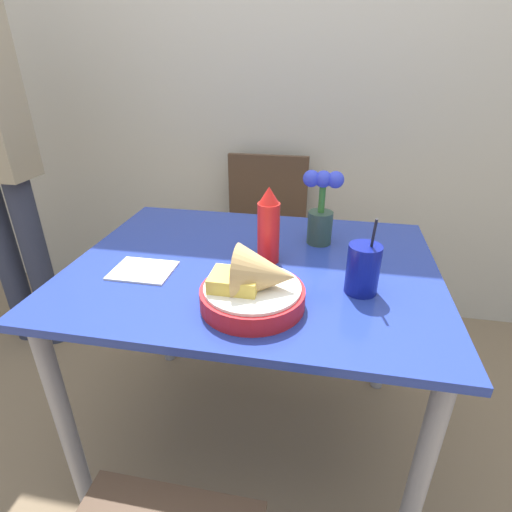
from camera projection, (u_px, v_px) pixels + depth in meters
ground_plane at (254, 434)px, 1.54m from camera, size 12.00×12.00×0.00m
wall_window at (295, 58)px, 1.84m from camera, size 7.00×0.06×2.60m
dining_table at (254, 293)px, 1.25m from camera, size 1.09×0.83×0.74m
chair_far_window at (265, 231)px, 2.03m from camera, size 0.40×0.40×0.88m
food_basket at (256, 286)px, 0.98m from camera, size 0.26×0.26×0.16m
ketchup_bottle at (269, 226)px, 1.17m from camera, size 0.07×0.07×0.23m
drink_cup at (363, 270)px, 1.04m from camera, size 0.09×0.09×0.22m
flower_vase at (321, 209)px, 1.29m from camera, size 0.13×0.08×0.24m
napkin at (143, 270)px, 1.16m from camera, size 0.17×0.14×0.01m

